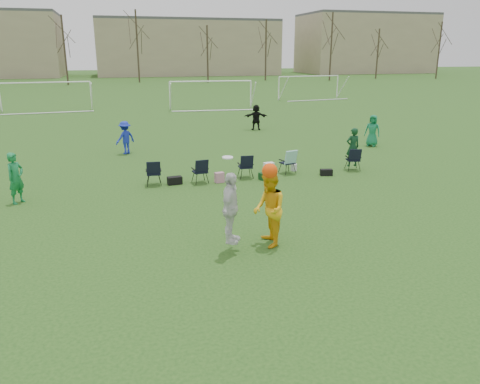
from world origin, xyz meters
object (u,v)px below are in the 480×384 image
object	(u,v)px
fielder_black	(256,117)
goal_right	(309,81)
fielder_green_far	(372,131)
goal_left	(46,88)
goal_mid	(211,87)
center_contest	(255,208)
fielder_blue	(125,138)
fielder_green_near	(16,178)

from	to	relation	value
fielder_black	goal_right	world-z (taller)	goal_right
fielder_green_far	goal_right	xyz separation A→B (m)	(7.12, 25.41, 1.08)
goal_left	goal_mid	distance (m)	14.14
center_contest	goal_mid	bearing A→B (deg)	80.41
fielder_black	goal_right	xyz separation A→B (m)	(11.59, 18.51, 1.10)
fielder_blue	fielder_black	world-z (taller)	fielder_black
fielder_blue	goal_right	distance (m)	31.31
fielder_black	goal_mid	world-z (taller)	goal_mid
center_contest	fielder_blue	bearing A→B (deg)	102.47
goal_left	fielder_blue	bearing A→B (deg)	-78.53
fielder_black	goal_mid	size ratio (longest dim) A/B	0.22
goal_left	goal_right	xyz separation A→B (m)	(26.00, 4.00, 0.00)
goal_left	goal_right	bearing A→B (deg)	3.75
fielder_green_far	center_contest	size ratio (longest dim) A/B	0.67
fielder_green_far	goal_right	size ratio (longest dim) A/B	0.23
fielder_green_far	center_contest	bearing A→B (deg)	-87.22
fielder_blue	goal_mid	bearing A→B (deg)	-149.33
fielder_green_near	goal_right	world-z (taller)	goal_right
fielder_blue	goal_right	size ratio (longest dim) A/B	0.22
fielder_green_near	goal_right	size ratio (longest dim) A/B	0.24
fielder_green_near	goal_mid	size ratio (longest dim) A/B	0.24
goal_left	fielder_green_far	bearing A→B (deg)	-53.58
goal_left	center_contest	bearing A→B (deg)	-80.09
goal_left	goal_right	world-z (taller)	same
goal_mid	goal_right	xyz separation A→B (m)	(12.00, 6.00, 0.00)
fielder_blue	center_contest	xyz separation A→B (m)	(2.86, -12.95, 0.28)
center_contest	fielder_black	bearing A→B (deg)	73.00
fielder_green_near	fielder_blue	size ratio (longest dim) A/B	1.06
fielder_black	goal_left	xyz separation A→B (m)	(-14.41, 14.51, 1.10)
center_contest	goal_right	bearing A→B (deg)	65.00
goal_mid	fielder_blue	bearing A→B (deg)	-110.21
fielder_black	fielder_green_near	bearing A→B (deg)	57.58
goal_right	goal_mid	bearing A→B (deg)	-161.43
fielder_blue	fielder_green_far	distance (m)	13.05
fielder_blue	goal_left	world-z (taller)	goal_left
fielder_green_near	fielder_green_far	size ratio (longest dim) A/B	1.03
fielder_blue	fielder_green_near	bearing A→B (deg)	27.19
goal_left	goal_right	distance (m)	26.31
goal_mid	goal_right	distance (m)	13.42
center_contest	goal_mid	world-z (taller)	center_contest
fielder_black	center_contest	distance (m)	19.29
fielder_black	goal_mid	xyz separation A→B (m)	(-0.41, 12.51, 1.10)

